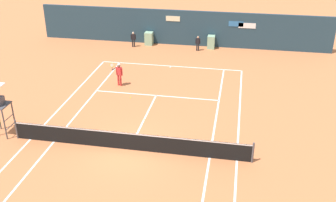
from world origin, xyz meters
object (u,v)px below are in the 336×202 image
Objects in this scene: player_on_baseline at (119,73)px; ball_kid_left_post at (198,42)px; ball_kid_right_post at (133,38)px; tennis_ball_near_service_line at (130,97)px; tennis_ball_mid_court at (144,119)px.

player_on_baseline is 9.22m from ball_kid_left_post.
tennis_ball_near_service_line is (2.43, -9.88, -0.72)m from ball_kid_right_post.
ball_kid_left_post is 18.26× the size of tennis_ball_mid_court.
ball_kid_left_post is at bearing 82.90° from tennis_ball_mid_court.
tennis_ball_near_service_line is at bearing 135.60° from player_on_baseline.
player_on_baseline is at bearing 89.01° from ball_kid_right_post.
tennis_ball_near_service_line is (1.25, -1.75, -0.90)m from player_on_baseline.
ball_kid_left_post reaches higher than tennis_ball_near_service_line.
ball_kid_right_post is 19.27× the size of tennis_ball_near_service_line.
ball_kid_left_post is at bearing 170.72° from ball_kid_right_post.
player_on_baseline is 2.33m from tennis_ball_near_service_line.
player_on_baseline is at bearing 62.05° from ball_kid_left_post.
player_on_baseline is 26.14× the size of tennis_ball_mid_court.
tennis_ball_near_service_line is at bearing 94.53° from ball_kid_right_post.
ball_kid_left_post is 10.38m from tennis_ball_near_service_line.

